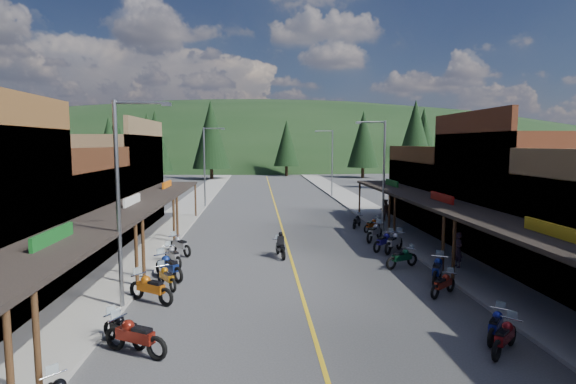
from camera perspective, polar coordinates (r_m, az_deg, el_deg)
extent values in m
plane|color=#38383A|center=(24.10, 0.63, -9.23)|extent=(220.00, 220.00, 0.00)
cube|color=gold|center=(43.67, -1.47, -2.26)|extent=(0.15, 90.00, 0.01)
cube|color=gray|center=(44.15, -12.83, -2.23)|extent=(3.40, 94.00, 0.15)
cube|color=gray|center=(44.88, 9.70, -2.03)|extent=(3.40, 94.00, 0.15)
cylinder|color=#472D19|center=(11.99, -31.82, -18.91)|extent=(0.16, 0.16, 3.00)
cube|color=brown|center=(17.52, -32.17, -2.33)|extent=(0.30, 10.20, 8.20)
cube|color=black|center=(17.06, -27.64, -6.04)|extent=(3.20, 10.20, 0.18)
cylinder|color=#472D19|center=(12.97, -29.25, -16.84)|extent=(0.16, 0.16, 3.00)
cylinder|color=#472D19|center=(21.05, -18.70, -7.63)|extent=(0.16, 0.16, 3.00)
cube|color=#14591E|center=(17.02, -27.68, -5.38)|extent=(0.12, 3.00, 0.70)
cube|color=#3F2111|center=(27.94, -29.69, -2.67)|extent=(8.00, 9.00, 5.00)
cube|color=#3F2111|center=(26.41, -22.21, -1.47)|extent=(0.30, 9.00, 6.20)
cube|color=black|center=(26.01, -19.17, -1.69)|extent=(3.20, 9.00, 0.18)
cylinder|color=#472D19|center=(22.18, -17.91, -6.90)|extent=(0.16, 0.16, 3.00)
cylinder|color=#472D19|center=(29.66, -14.29, -3.54)|extent=(0.16, 0.16, 3.00)
cube|color=silver|center=(25.98, -19.18, -1.25)|extent=(0.12, 3.00, 0.70)
cube|color=brown|center=(36.65, -23.29, 1.12)|extent=(8.00, 10.20, 7.00)
cube|color=brown|center=(35.52, -17.45, 2.17)|extent=(0.30, 10.20, 8.20)
cube|color=black|center=(35.30, -15.11, 0.42)|extent=(3.20, 10.20, 0.18)
cylinder|color=#472D19|center=(30.82, -13.90, -3.16)|extent=(0.16, 0.16, 3.00)
cylinder|color=#472D19|center=(39.63, -11.67, -1.07)|extent=(0.16, 0.16, 3.00)
cube|color=#CC590C|center=(35.28, -15.12, 0.75)|extent=(0.12, 3.00, 0.70)
cube|color=black|center=(18.87, 30.31, -5.07)|extent=(3.20, 10.20, 0.18)
cylinder|color=#472D19|center=(22.28, 20.31, -6.93)|extent=(0.16, 0.16, 3.00)
cube|color=gold|center=(18.83, 30.35, -4.47)|extent=(0.12, 3.00, 0.70)
cube|color=#562B19|center=(29.63, 28.44, -0.20)|extent=(8.00, 9.00, 7.00)
cube|color=#562B19|center=(27.71, 21.76, 0.96)|extent=(0.30, 9.00, 8.20)
cube|color=black|center=(27.22, 18.92, -1.34)|extent=(3.20, 9.00, 0.18)
cylinder|color=#472D19|center=(23.36, 19.10, -6.29)|extent=(0.16, 0.16, 3.00)
cylinder|color=#472D19|center=(30.55, 13.38, -3.23)|extent=(0.16, 0.16, 3.00)
cube|color=#B2140F|center=(27.20, 18.93, -0.93)|extent=(0.12, 3.00, 0.70)
cube|color=#4C2D16|center=(38.14, 20.65, -0.10)|extent=(8.00, 10.20, 5.00)
cube|color=#4C2D16|center=(36.64, 15.20, 0.78)|extent=(0.30, 10.20, 6.20)
cube|color=black|center=(36.20, 13.03, 0.62)|extent=(3.20, 10.20, 0.18)
cylinder|color=#472D19|center=(31.68, 12.73, -2.88)|extent=(0.16, 0.16, 3.00)
cylinder|color=#472D19|center=(40.30, 9.07, -0.90)|extent=(0.16, 0.16, 3.00)
cube|color=#14591E|center=(36.18, 13.04, 0.93)|extent=(0.12, 3.00, 0.70)
cylinder|color=gray|center=(18.10, -20.74, -1.85)|extent=(0.16, 0.16, 8.00)
cylinder|color=gray|center=(17.74, -18.08, 10.72)|extent=(2.00, 0.10, 0.10)
cube|color=gray|center=(17.54, -15.18, 10.70)|extent=(0.35, 0.18, 0.12)
cylinder|color=gray|center=(45.53, -10.57, 3.04)|extent=(0.16, 0.16, 8.00)
cylinder|color=gray|center=(45.38, -9.40, 7.98)|extent=(2.00, 0.10, 0.10)
cube|color=gray|center=(45.31, -8.26, 7.94)|extent=(0.35, 0.18, 0.12)
cylinder|color=gray|center=(32.51, 12.06, 1.80)|extent=(0.16, 0.16, 8.00)
cylinder|color=gray|center=(32.20, 10.49, 8.73)|extent=(2.00, 0.10, 0.10)
cube|color=gray|center=(31.98, 8.91, 8.69)|extent=(0.35, 0.18, 0.12)
cylinder|color=gray|center=(53.96, 5.62, 3.59)|extent=(0.16, 0.16, 8.00)
cylinder|color=gray|center=(53.77, 4.60, 7.74)|extent=(2.00, 0.10, 0.10)
cube|color=gray|center=(53.65, 3.64, 7.70)|extent=(0.35, 0.18, 0.12)
ellipsoid|color=black|center=(158.30, -3.29, 3.84)|extent=(310.00, 140.00, 60.00)
cylinder|color=black|center=(93.46, -28.05, 2.13)|extent=(0.60, 0.60, 2.00)
cone|color=black|center=(93.31, -28.22, 5.50)|extent=(5.04, 5.04, 9.00)
cylinder|color=black|center=(95.91, -17.31, 2.66)|extent=(0.60, 0.60, 2.00)
cone|color=black|center=(95.76, -17.44, 6.39)|extent=(5.88, 5.88, 10.50)
cylinder|color=black|center=(81.74, -9.67, 2.29)|extent=(0.60, 0.60, 2.00)
cone|color=black|center=(81.58, -9.76, 7.20)|extent=(6.72, 6.72, 12.00)
cylinder|color=black|center=(89.52, -0.19, 2.71)|extent=(0.60, 0.60, 2.00)
cone|color=black|center=(89.35, -0.20, 6.23)|extent=(5.04, 5.04, 9.00)
cylinder|color=black|center=(85.67, 9.47, 2.47)|extent=(0.60, 0.60, 2.00)
cone|color=black|center=(85.50, 9.54, 6.65)|extent=(5.88, 5.88, 10.50)
cylinder|color=black|center=(101.84, 16.69, 2.87)|extent=(0.60, 0.60, 2.00)
cone|color=black|center=(101.71, 16.81, 6.80)|extent=(6.72, 6.72, 12.00)
cylinder|color=black|center=(99.58, 24.80, 2.49)|extent=(0.60, 0.60, 2.00)
cone|color=black|center=(99.44, 24.95, 5.65)|extent=(5.04, 5.04, 9.00)
cylinder|color=black|center=(103.78, -20.86, 2.78)|extent=(0.60, 0.60, 2.00)
cone|color=black|center=(103.64, -20.99, 6.23)|extent=(5.88, 5.88, 10.50)
cylinder|color=black|center=(66.51, -21.57, 1.08)|extent=(0.60, 0.60, 2.00)
cone|color=black|center=(66.29, -21.74, 5.38)|extent=(4.48, 4.48, 8.00)
cylinder|color=black|center=(73.10, 16.78, 1.67)|extent=(0.60, 0.60, 2.00)
cone|color=black|center=(72.90, 16.91, 5.90)|extent=(4.93, 4.93, 8.80)
cylinder|color=black|center=(75.11, -16.36, 1.79)|extent=(0.60, 0.60, 2.00)
cone|color=black|center=(74.92, -16.50, 6.22)|extent=(5.38, 5.38, 9.60)
cylinder|color=black|center=(65.17, 15.66, 1.18)|extent=(0.60, 0.60, 2.00)
cone|color=black|center=(64.96, 15.82, 6.64)|extent=(5.82, 5.82, 10.40)
imported|color=#2B1F2E|center=(24.48, 20.77, -6.85)|extent=(0.51, 0.71, 1.81)
imported|color=#503A32|center=(37.49, 12.25, -2.22)|extent=(0.89, 0.56, 1.74)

